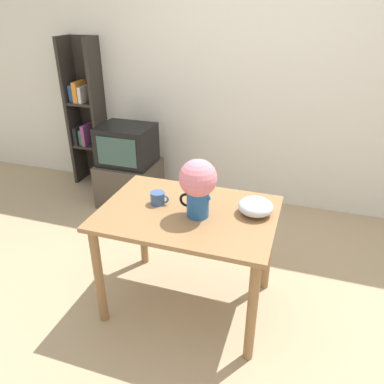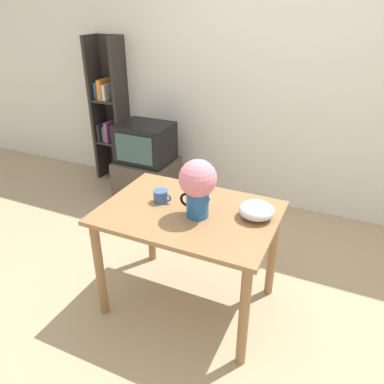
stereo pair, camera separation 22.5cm
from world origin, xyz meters
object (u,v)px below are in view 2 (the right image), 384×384
object	(u,v)px
flower_vase	(198,184)
tv_set	(145,143)
white_bowl	(256,210)
coffee_mug	(161,196)

from	to	relation	value
flower_vase	tv_set	size ratio (longest dim) A/B	0.70
white_bowl	tv_set	distance (m)	1.88
flower_vase	coffee_mug	xyz separation A→B (m)	(-0.29, 0.07, -0.18)
flower_vase	white_bowl	distance (m)	0.39
coffee_mug	white_bowl	size ratio (longest dim) A/B	0.57
flower_vase	white_bowl	world-z (taller)	flower_vase
white_bowl	tv_set	world-z (taller)	white_bowl
flower_vase	tv_set	world-z (taller)	flower_vase
coffee_mug	tv_set	bearing A→B (deg)	125.31
coffee_mug	flower_vase	bearing A→B (deg)	-12.61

